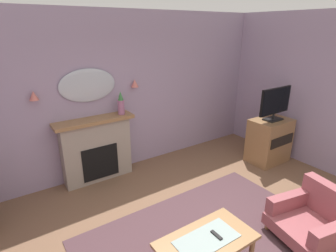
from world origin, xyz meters
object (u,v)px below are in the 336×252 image
at_px(tv_cabinet, 269,141).
at_px(tv_remote, 216,235).
at_px(armchair_near_fireplace, 315,218).
at_px(mantel_vase_left, 121,104).
at_px(tv_flatscreen, 275,103).
at_px(wall_mirror, 88,85).
at_px(wall_sconce_left, 34,96).
at_px(fireplace, 97,150).
at_px(coffee_table, 206,243).
at_px(wall_sconce_right, 135,83).

bearing_deg(tv_cabinet, tv_remote, -153.70).
distance_m(tv_remote, armchair_near_fireplace, 1.44).
height_order(mantel_vase_left, tv_flatscreen, mantel_vase_left).
xyz_separation_m(wall_mirror, tv_remote, (0.40, -2.78, -1.26)).
distance_m(wall_sconce_left, tv_flatscreen, 4.26).
distance_m(fireplace, mantel_vase_left, 0.93).
height_order(fireplace, tv_flatscreen, tv_flatscreen).
height_order(coffee_table, tv_cabinet, tv_cabinet).
bearing_deg(mantel_vase_left, wall_sconce_left, 174.92).
bearing_deg(mantel_vase_left, wall_sconce_right, 18.92).
xyz_separation_m(coffee_table, tv_cabinet, (2.88, 1.34, 0.07)).
xyz_separation_m(mantel_vase_left, wall_sconce_left, (-1.35, 0.12, 0.31)).
bearing_deg(tv_cabinet, coffee_table, -155.06).
xyz_separation_m(wall_sconce_left, tv_remote, (1.25, -2.73, -1.21)).
height_order(fireplace, tv_cabinet, fireplace).
xyz_separation_m(wall_mirror, tv_cabinet, (3.16, -1.41, -1.26)).
xyz_separation_m(mantel_vase_left, wall_sconce_right, (0.35, 0.12, 0.31)).
bearing_deg(tv_cabinet, wall_mirror, 155.89).
height_order(mantel_vase_left, armchair_near_fireplace, mantel_vase_left).
bearing_deg(wall_mirror, wall_sconce_right, -3.37).
distance_m(tv_remote, tv_flatscreen, 3.17).
bearing_deg(armchair_near_fireplace, tv_cabinet, 51.71).
bearing_deg(tv_flatscreen, tv_remote, -154.05).
bearing_deg(fireplace, wall_sconce_left, 173.84).
height_order(mantel_vase_left, wall_mirror, wall_mirror).
relative_size(coffee_table, tv_cabinet, 1.22).
xyz_separation_m(wall_sconce_right, tv_cabinet, (2.31, -1.36, -1.21)).
distance_m(wall_sconce_left, wall_sconce_right, 1.70).
distance_m(tv_cabinet, tv_flatscreen, 0.80).
xyz_separation_m(wall_sconce_left, tv_flatscreen, (4.01, -1.38, -0.41)).
height_order(wall_sconce_right, armchair_near_fireplace, wall_sconce_right).
bearing_deg(tv_remote, mantel_vase_left, 87.85).
height_order(tv_cabinet, tv_flatscreen, tv_flatscreen).
height_order(fireplace, armchair_near_fireplace, fireplace).
relative_size(wall_sconce_right, tv_cabinet, 0.16).
height_order(fireplace, tv_remote, fireplace).
xyz_separation_m(wall_sconce_right, tv_flatscreen, (2.31, -1.38, -0.41)).
xyz_separation_m(fireplace, tv_remote, (0.40, -2.63, -0.12)).
relative_size(wall_sconce_right, tv_flatscreen, 0.17).
relative_size(wall_mirror, wall_sconce_right, 6.86).
bearing_deg(armchair_near_fireplace, fireplace, 120.79).
xyz_separation_m(fireplace, wall_mirror, (-0.00, 0.14, 1.14)).
distance_m(wall_sconce_left, tv_remote, 3.23).
distance_m(fireplace, tv_remote, 2.67).
relative_size(tv_cabinet, tv_flatscreen, 1.07).
height_order(wall_mirror, wall_sconce_left, wall_mirror).
bearing_deg(wall_sconce_right, tv_flatscreen, -30.95).
height_order(armchair_near_fireplace, tv_flatscreen, tv_flatscreen).
relative_size(wall_mirror, armchair_near_fireplace, 1.00).
xyz_separation_m(mantel_vase_left, tv_flatscreen, (2.66, -1.26, -0.11)).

